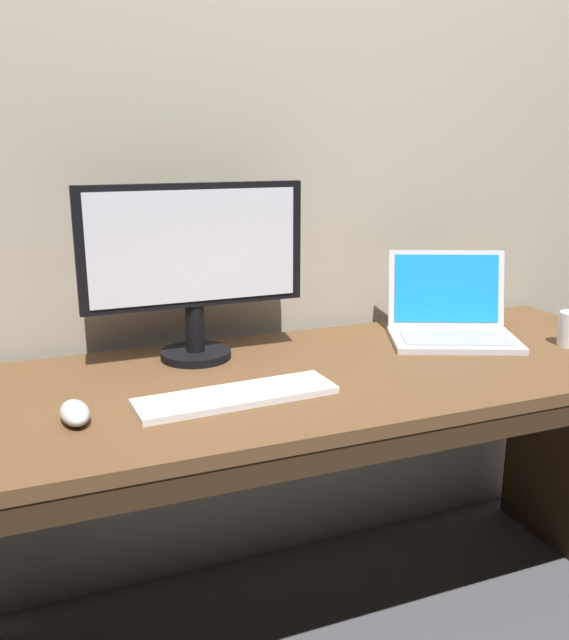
{
  "coord_description": "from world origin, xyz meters",
  "views": [
    {
      "loc": [
        -0.69,
        -1.45,
        1.33
      ],
      "look_at": [
        -0.11,
        0.0,
        0.91
      ],
      "focal_mm": 37.52,
      "sensor_mm": 36.0,
      "label": 1
    }
  ],
  "objects_px": {
    "computer_mouse": "(75,413)",
    "external_monitor": "(194,263)",
    "wired_keyboard": "(237,396)",
    "laptop_silver": "(451,322)"
  },
  "relations": [
    {
      "from": "laptop_silver",
      "to": "computer_mouse",
      "type": "bearing_deg",
      "value": -168.42
    },
    {
      "from": "laptop_silver",
      "to": "wired_keyboard",
      "type": "distance_m",
      "value": 0.76
    },
    {
      "from": "laptop_silver",
      "to": "computer_mouse",
      "type": "xyz_separation_m",
      "value": [
        -1.07,
        -0.22,
        -0.03
      ]
    },
    {
      "from": "external_monitor",
      "to": "wired_keyboard",
      "type": "height_order",
      "value": "external_monitor"
    },
    {
      "from": "computer_mouse",
      "to": "external_monitor",
      "type": "bearing_deg",
      "value": 39.29
    },
    {
      "from": "external_monitor",
      "to": "computer_mouse",
      "type": "bearing_deg",
      "value": -137.73
    },
    {
      "from": "external_monitor",
      "to": "wired_keyboard",
      "type": "relative_size",
      "value": 1.26
    },
    {
      "from": "laptop_silver",
      "to": "wired_keyboard",
      "type": "bearing_deg",
      "value": -162.85
    },
    {
      "from": "external_monitor",
      "to": "wired_keyboard",
      "type": "xyz_separation_m",
      "value": [
        0.01,
        -0.31,
        -0.25
      ]
    },
    {
      "from": "external_monitor",
      "to": "computer_mouse",
      "type": "distance_m",
      "value": 0.51
    }
  ]
}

